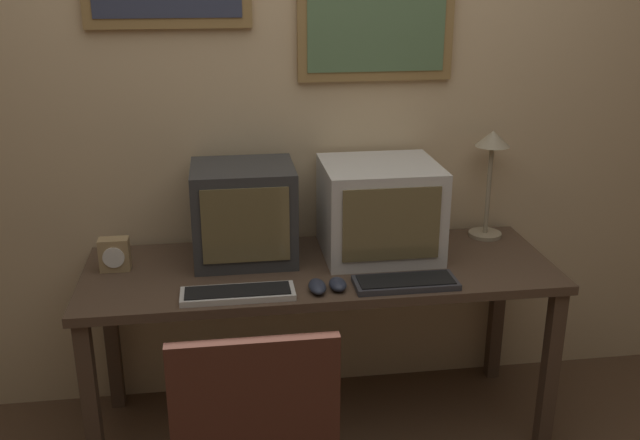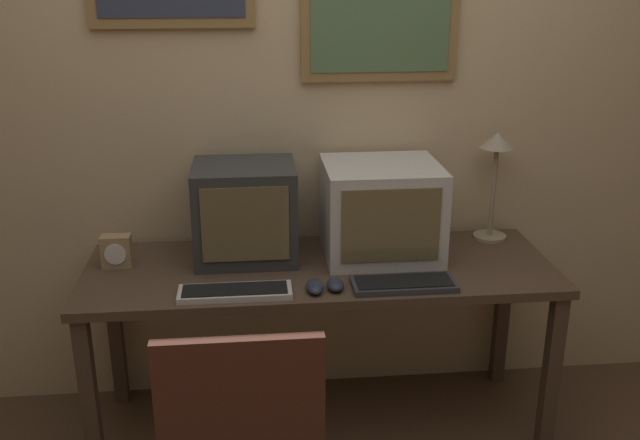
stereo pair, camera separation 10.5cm
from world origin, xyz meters
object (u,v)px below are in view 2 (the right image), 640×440
object	(u,v)px
keyboard_main	(235,292)
keyboard_side	(404,284)
monitor_right	(381,210)
desk_clock	(117,251)
mouse_far_corner	(335,285)
desk_lamp	(496,162)
mouse_near_keyboard	(315,286)
monitor_left	(245,212)

from	to	relation	value
keyboard_main	keyboard_side	size ratio (longest dim) A/B	1.06
monitor_right	desk_clock	xyz separation A→B (m)	(-1.05, -0.04, -0.12)
mouse_far_corner	desk_clock	distance (m)	0.87
mouse_far_corner	keyboard_main	bearing A→B (deg)	-178.16
desk_clock	keyboard_main	bearing A→B (deg)	-33.59
mouse_far_corner	desk_lamp	size ratio (longest dim) A/B	0.22
monitor_right	keyboard_main	distance (m)	0.70
desk_clock	monitor_right	bearing A→B (deg)	1.92
monitor_right	keyboard_main	world-z (taller)	monitor_right
keyboard_side	desk_lamp	bearing A→B (deg)	43.65
keyboard_side	desk_lamp	distance (m)	0.73
desk_clock	keyboard_side	bearing A→B (deg)	-15.51
monitor_right	keyboard_main	xyz separation A→B (m)	(-0.59, -0.34, -0.18)
keyboard_main	desk_clock	xyz separation A→B (m)	(-0.46, 0.31, 0.05)
desk_lamp	mouse_far_corner	bearing A→B (deg)	-148.36
mouse_near_keyboard	desk_lamp	world-z (taller)	desk_lamp
keyboard_main	keyboard_side	distance (m)	0.61
monitor_right	desk_lamp	xyz separation A→B (m)	(0.50, 0.12, 0.15)
keyboard_main	monitor_right	bearing A→B (deg)	30.16
monitor_right	mouse_near_keyboard	distance (m)	0.48
keyboard_side	mouse_near_keyboard	size ratio (longest dim) A/B	3.20
mouse_near_keyboard	keyboard_main	bearing A→B (deg)	-179.15
monitor_left	keyboard_side	xyz separation A→B (m)	(0.57, -0.35, -0.18)
monitor_left	desk_lamp	distance (m)	1.06
desk_lamp	keyboard_main	bearing A→B (deg)	-157.14
keyboard_side	mouse_far_corner	xyz separation A→B (m)	(-0.25, 0.00, 0.01)
keyboard_main	mouse_far_corner	world-z (taller)	mouse_far_corner
monitor_left	monitor_right	bearing A→B (deg)	-2.17
keyboard_main	mouse_near_keyboard	bearing A→B (deg)	0.85
monitor_left	mouse_near_keyboard	bearing A→B (deg)	-55.72
mouse_near_keyboard	desk_clock	distance (m)	0.81
monitor_left	mouse_far_corner	bearing A→B (deg)	-47.58
keyboard_main	mouse_near_keyboard	distance (m)	0.29
mouse_near_keyboard	desk_clock	size ratio (longest dim) A/B	0.93
monitor_right	desk_lamp	bearing A→B (deg)	13.25
mouse_near_keyboard	mouse_far_corner	xyz separation A→B (m)	(0.08, 0.01, 0.00)
keyboard_side	desk_clock	distance (m)	1.12
monitor_left	desk_lamp	bearing A→B (deg)	5.34
mouse_near_keyboard	desk_clock	bearing A→B (deg)	158.01
keyboard_side	desk_lamp	size ratio (longest dim) A/B	0.82
desk_clock	mouse_far_corner	bearing A→B (deg)	-19.67
monitor_right	monitor_left	bearing A→B (deg)	177.83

